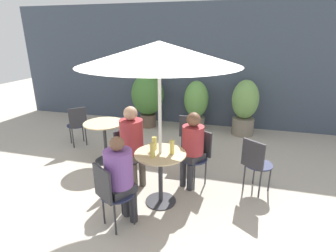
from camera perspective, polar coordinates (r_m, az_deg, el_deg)
The scene contains 20 objects.
ground_plane at distance 3.82m, azimuth -4.33°, elevation -17.04°, with size 20.00×20.00×0.00m, color #B2A899.
storefront_wall at distance 6.78m, azimuth 6.07°, elevation 12.74°, with size 10.00×0.06×3.00m.
cafe_table_near at distance 3.62m, azimuth -1.66°, elevation -8.97°, with size 0.70×0.70×0.76m.
cafe_table_far at distance 4.92m, azimuth -13.64°, elevation -1.51°, with size 0.73×0.73×0.76m.
bistro_chair_0 at distance 4.13m, azimuth 6.57°, elevation -5.71°, with size 0.46×0.47×0.86m.
bistro_chair_1 at distance 4.19m, azimuth -8.80°, elevation -5.45°, with size 0.47×0.46×0.86m.
bistro_chair_2 at distance 3.24m, azimuth -12.43°, elevation -13.64°, with size 0.46×0.47×0.86m.
bistro_chair_3 at distance 4.97m, azimuth 4.65°, elevation -1.26°, with size 0.41×0.41×0.86m.
bistro_chair_4 at distance 4.04m, azimuth 18.54°, elevation -7.30°, with size 0.46×0.47×0.86m.
bistro_chair_5 at distance 5.78m, azimuth -19.11°, elevation 0.69°, with size 0.47×0.47×0.86m.
seated_person_0 at distance 3.95m, azimuth 5.30°, elevation -3.81°, with size 0.40×0.41×1.19m.
seated_person_1 at distance 3.99m, azimuth -7.79°, elevation -3.12°, with size 0.44×0.43×1.28m.
seated_person_2 at distance 3.21m, azimuth -10.40°, elevation -10.15°, with size 0.41×0.43×1.17m.
beer_glass_0 at distance 3.61m, azimuth -2.97°, elevation -3.74°, with size 0.07×0.07×0.18m.
beer_glass_1 at distance 3.37m, azimuth -3.41°, elevation -5.30°, with size 0.07×0.07×0.20m.
beer_glass_2 at distance 3.47m, azimuth 0.88°, elevation -4.59°, with size 0.06×0.06×0.19m.
potted_plant_0 at distance 6.64m, azimuth -4.47°, elevation 6.47°, with size 0.81×0.81×1.36m.
potted_plant_1 at distance 6.52m, azimuth 6.14°, elevation 4.95°, with size 0.60×0.60×1.21m.
potted_plant_2 at distance 6.33m, azimuth 16.35°, elevation 4.23°, with size 0.61×0.61×1.30m.
umbrella at distance 3.19m, azimuth -1.93°, elevation 15.48°, with size 1.96×1.96×2.19m.
Camera 1 is at (1.06, -2.89, 2.26)m, focal length 28.00 mm.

